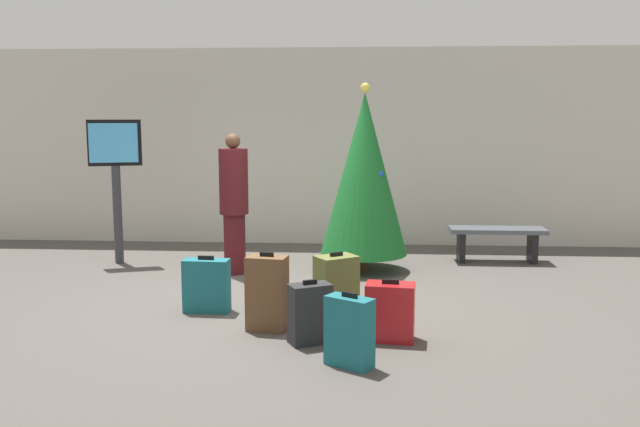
% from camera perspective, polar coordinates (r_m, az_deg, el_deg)
% --- Properties ---
extents(ground_plane, '(16.00, 16.00, 0.00)m').
position_cam_1_polar(ground_plane, '(7.60, -4.05, -7.39)').
color(ground_plane, '#514C47').
extents(back_wall, '(16.00, 0.20, 3.07)m').
position_cam_1_polar(back_wall, '(10.88, -1.57, 5.57)').
color(back_wall, beige).
rests_on(back_wall, ground_plane).
extents(holiday_tree, '(1.14, 1.14, 2.45)m').
position_cam_1_polar(holiday_tree, '(8.90, 3.73, 3.29)').
color(holiday_tree, '#4C3319').
rests_on(holiday_tree, ground_plane).
extents(flight_info_kiosk, '(0.70, 0.30, 1.98)m').
position_cam_1_polar(flight_info_kiosk, '(9.75, -16.70, 3.76)').
color(flight_info_kiosk, '#333338').
rests_on(flight_info_kiosk, ground_plane).
extents(waiting_bench, '(1.32, 0.44, 0.48)m').
position_cam_1_polar(waiting_bench, '(9.87, 14.56, -1.90)').
color(waiting_bench, '#4C5159').
rests_on(waiting_bench, ground_plane).
extents(traveller_0, '(0.46, 0.46, 1.81)m').
position_cam_1_polar(traveller_0, '(8.83, -7.20, 1.07)').
color(traveller_0, '#4C1419').
rests_on(traveller_0, ground_plane).
extents(suitcase_0, '(0.47, 0.32, 0.57)m').
position_cam_1_polar(suitcase_0, '(6.32, 5.87, -8.17)').
color(suitcase_0, '#B2191E').
rests_on(suitcase_0, ground_plane).
extents(suitcase_1, '(0.49, 0.46, 0.66)m').
position_cam_1_polar(suitcase_1, '(7.06, 1.36, -6.01)').
color(suitcase_1, '#59602D').
rests_on(suitcase_1, ground_plane).
extents(suitcase_2, '(0.48, 0.22, 0.60)m').
position_cam_1_polar(suitcase_2, '(7.26, -9.45, -5.96)').
color(suitcase_2, '#19606B').
rests_on(suitcase_2, ground_plane).
extents(suitcase_3, '(0.43, 0.36, 0.59)m').
position_cam_1_polar(suitcase_3, '(6.21, -0.84, -8.35)').
color(suitcase_3, '#232326').
rests_on(suitcase_3, ground_plane).
extents(suitcase_4, '(0.41, 0.29, 0.76)m').
position_cam_1_polar(suitcase_4, '(6.58, -4.43, -6.64)').
color(suitcase_4, brown).
rests_on(suitcase_4, ground_plane).
extents(suitcase_5, '(0.43, 0.36, 0.62)m').
position_cam_1_polar(suitcase_5, '(5.66, 2.47, -9.84)').
color(suitcase_5, '#19606B').
rests_on(suitcase_5, ground_plane).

